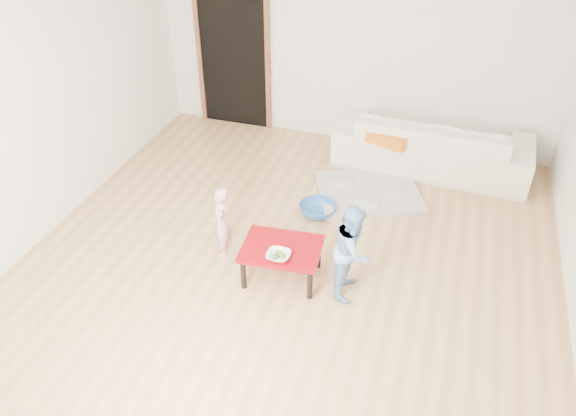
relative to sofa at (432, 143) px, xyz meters
The scene contains 13 objects.
floor 2.34m from the sofa, 117.93° to the right, with size 5.00×5.00×0.01m, color #AA7C48.
back_wall 1.52m from the sofa, 157.51° to the left, with size 5.00×0.02×2.60m, color white.
left_wall 4.24m from the sofa, 150.25° to the right, with size 0.02×5.00×2.60m, color white.
doorway 2.81m from the sofa, behind, with size 1.02×0.08×2.11m, color brown, non-canonical shape.
sofa is the anchor object (origin of this frame).
cushion 0.57m from the sofa, 148.92° to the right, with size 0.48×0.43×0.13m, color orange.
red_table 2.68m from the sofa, 113.94° to the right, with size 0.71×0.53×0.35m, color maroon, non-canonical shape.
bowl 2.81m from the sofa, 112.26° to the right, with size 0.21×0.21×0.05m, color white.
broccoli 2.81m from the sofa, 112.26° to the right, with size 0.12×0.12×0.06m, color #2D5919, non-canonical shape.
child_pink 2.87m from the sofa, 127.31° to the right, with size 0.27×0.18×0.73m, color pink.
child_blue 2.46m from the sofa, 100.45° to the right, with size 0.44×0.34×0.90m, color #5591C6.
basin 1.74m from the sofa, 126.76° to the right, with size 0.40×0.40×0.13m, color #295E9B.
blanket 1.05m from the sofa, 125.67° to the right, with size 1.11×0.93×0.06m, color beige, non-canonical shape.
Camera 1 is at (1.25, -4.10, 3.51)m, focal length 35.00 mm.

